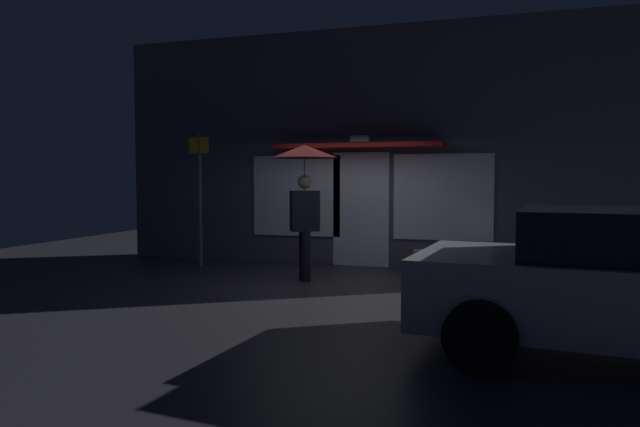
# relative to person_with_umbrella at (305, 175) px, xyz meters

# --- Properties ---
(ground_plane) EXTENTS (18.00, 18.00, 0.00)m
(ground_plane) POSITION_rel_person_with_umbrella_xyz_m (0.53, -0.33, -1.75)
(ground_plane) COLOR #2D2D33
(building_facade) EXTENTS (10.09, 1.00, 4.58)m
(building_facade) POSITION_rel_person_with_umbrella_xyz_m (0.53, 2.01, 0.51)
(building_facade) COLOR #4C4C56
(building_facade) RESTS_ON ground
(person_with_umbrella) EXTENTS (1.10, 1.10, 2.24)m
(person_with_umbrella) POSITION_rel_person_with_umbrella_xyz_m (0.00, 0.00, 0.00)
(person_with_umbrella) COLOR black
(person_with_umbrella) RESTS_ON ground
(street_sign_post) EXTENTS (0.40, 0.07, 2.58)m
(street_sign_post) POSITION_rel_person_with_umbrella_xyz_m (-2.39, 0.83, -0.30)
(street_sign_post) COLOR #595B60
(street_sign_post) RESTS_ON ground
(sidewalk_bollard) EXTENTS (0.24, 0.24, 0.46)m
(sidewalk_bollard) POSITION_rel_person_with_umbrella_xyz_m (1.79, 0.93, -1.52)
(sidewalk_bollard) COLOR #9E998E
(sidewalk_bollard) RESTS_ON ground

